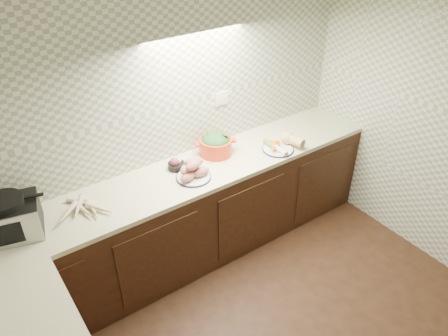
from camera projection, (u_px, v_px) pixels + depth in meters
room at (338, 193)px, 2.14m from camera, size 3.60×3.60×2.60m
counter at (166, 318)px, 2.93m from camera, size 3.60×3.60×0.90m
toaster_oven at (8, 218)px, 2.89m from camera, size 0.47×0.40×0.29m
parsnip_pile at (77, 206)px, 3.17m from camera, size 0.27×0.36×0.07m
sweet_potato_plate at (193, 170)px, 3.49m from camera, size 0.29×0.29×0.17m
onion_bowl at (176, 164)px, 3.61m from camera, size 0.14×0.14×0.11m
dutch_oven at (216, 144)px, 3.78m from camera, size 0.37×0.37×0.20m
veg_plate at (282, 143)px, 3.89m from camera, size 0.34×0.30×0.13m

